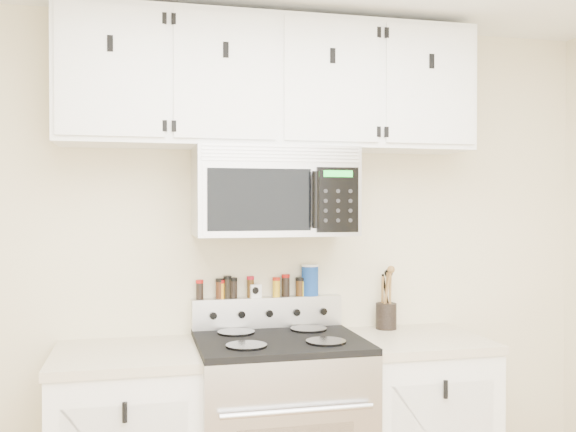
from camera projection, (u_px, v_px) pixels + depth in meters
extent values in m
cube|color=beige|center=(266.00, 267.00, 3.27)|extent=(3.50, 0.01, 2.50)
cube|color=black|center=(279.00, 341.00, 2.97)|extent=(0.76, 0.65, 0.03)
cube|color=#B7B7BA|center=(267.00, 312.00, 3.24)|extent=(0.76, 0.08, 0.15)
cylinder|color=black|center=(246.00, 346.00, 2.78)|extent=(0.18, 0.18, 0.01)
cylinder|color=black|center=(326.00, 342.00, 2.86)|extent=(0.18, 0.18, 0.01)
cylinder|color=black|center=(236.00, 332.00, 3.07)|extent=(0.18, 0.18, 0.01)
cylinder|color=black|center=(309.00, 329.00, 3.15)|extent=(0.18, 0.18, 0.01)
cube|color=tan|center=(126.00, 355.00, 2.83)|extent=(0.64, 0.62, 0.04)
cube|color=tan|center=(415.00, 340.00, 3.15)|extent=(0.64, 0.62, 0.04)
cube|color=#9E9EA3|center=(273.00, 192.00, 3.09)|extent=(0.76, 0.38, 0.42)
cube|color=#B7B7BA|center=(282.00, 153.00, 2.89)|extent=(0.73, 0.01, 0.08)
cube|color=black|center=(260.00, 200.00, 2.87)|extent=(0.47, 0.01, 0.28)
cube|color=black|center=(338.00, 200.00, 2.95)|extent=(0.20, 0.01, 0.30)
cylinder|color=black|center=(316.00, 200.00, 2.89)|extent=(0.03, 0.03, 0.26)
cube|color=white|center=(272.00, 84.00, 3.10)|extent=(2.00, 0.33, 0.62)
cube|color=white|center=(110.00, 70.00, 2.76)|extent=(0.46, 0.01, 0.57)
cube|color=black|center=(110.00, 43.00, 2.75)|extent=(0.02, 0.01, 0.07)
cube|color=white|center=(226.00, 75.00, 2.88)|extent=(0.46, 0.01, 0.57)
cube|color=black|center=(226.00, 50.00, 2.87)|extent=(0.03, 0.01, 0.07)
cube|color=white|center=(332.00, 80.00, 2.99)|extent=(0.46, 0.01, 0.57)
cube|color=black|center=(333.00, 56.00, 2.98)|extent=(0.03, 0.01, 0.07)
cube|color=white|center=(431.00, 85.00, 3.11)|extent=(0.46, 0.01, 0.57)
cube|color=black|center=(432.00, 61.00, 3.10)|extent=(0.02, 0.01, 0.07)
cylinder|color=black|center=(386.00, 316.00, 3.34)|extent=(0.11, 0.11, 0.13)
cylinder|color=brown|center=(386.00, 296.00, 3.33)|extent=(0.01, 0.01, 0.25)
cylinder|color=brown|center=(390.00, 295.00, 3.33)|extent=(0.01, 0.01, 0.27)
cylinder|color=brown|center=(382.00, 298.00, 3.34)|extent=(0.01, 0.01, 0.23)
cylinder|color=black|center=(387.00, 297.00, 3.35)|extent=(0.01, 0.01, 0.24)
cylinder|color=brown|center=(386.00, 296.00, 3.31)|extent=(0.01, 0.01, 0.26)
cube|color=white|center=(254.00, 291.00, 3.22)|extent=(0.07, 0.06, 0.07)
cylinder|color=#153F94|center=(310.00, 281.00, 3.29)|extent=(0.09, 0.09, 0.15)
cylinder|color=white|center=(310.00, 265.00, 3.29)|extent=(0.09, 0.09, 0.01)
cylinder|color=black|center=(200.00, 291.00, 3.16)|extent=(0.04, 0.04, 0.08)
cylinder|color=#A9100D|center=(200.00, 281.00, 3.16)|extent=(0.04, 0.04, 0.02)
cylinder|color=#432010|center=(220.00, 290.00, 3.18)|extent=(0.04, 0.04, 0.08)
cylinder|color=black|center=(220.00, 280.00, 3.18)|extent=(0.04, 0.04, 0.02)
cylinder|color=orange|center=(221.00, 291.00, 3.19)|extent=(0.04, 0.04, 0.08)
cylinder|color=#A90E0D|center=(221.00, 282.00, 3.19)|extent=(0.04, 0.04, 0.02)
cylinder|color=black|center=(228.00, 289.00, 3.19)|extent=(0.04, 0.04, 0.10)
cylinder|color=black|center=(228.00, 278.00, 3.19)|extent=(0.04, 0.04, 0.02)
cylinder|color=black|center=(233.00, 290.00, 3.20)|extent=(0.04, 0.04, 0.09)
cylinder|color=black|center=(233.00, 279.00, 3.20)|extent=(0.04, 0.04, 0.02)
cylinder|color=#432B10|center=(251.00, 289.00, 3.22)|extent=(0.04, 0.04, 0.09)
cylinder|color=maroon|center=(250.00, 278.00, 3.22)|extent=(0.04, 0.04, 0.02)
cylinder|color=gold|center=(276.00, 289.00, 3.25)|extent=(0.04, 0.04, 0.08)
cylinder|color=#AB1C0D|center=(276.00, 279.00, 3.25)|extent=(0.04, 0.04, 0.02)
cylinder|color=black|center=(286.00, 287.00, 3.26)|extent=(0.04, 0.04, 0.10)
cylinder|color=#970F0B|center=(286.00, 276.00, 3.26)|extent=(0.04, 0.04, 0.02)
cylinder|color=#442910|center=(300.00, 288.00, 3.28)|extent=(0.04, 0.04, 0.08)
cylinder|color=black|center=(300.00, 279.00, 3.28)|extent=(0.04, 0.04, 0.02)
cylinder|color=gold|center=(303.00, 288.00, 3.28)|extent=(0.04, 0.04, 0.08)
cylinder|color=black|center=(303.00, 279.00, 3.28)|extent=(0.04, 0.04, 0.02)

